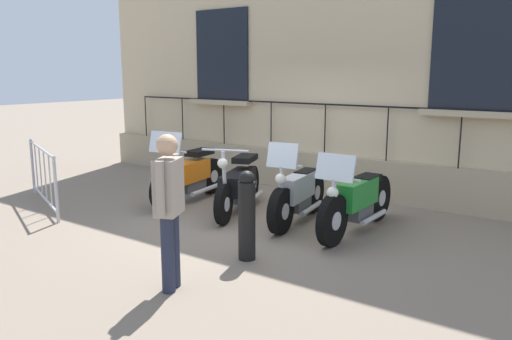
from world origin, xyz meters
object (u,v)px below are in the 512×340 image
object	(u,v)px
motorcycle_black	(239,186)
bollard	(247,215)
motorcycle_orange	(189,177)
crowd_barrier	(43,175)
motorcycle_green	(357,201)
motorcycle_silver	(298,195)
pedestrian_standing	(169,204)

from	to	relation	value
motorcycle_black	bollard	size ratio (longest dim) A/B	1.85
motorcycle_orange	motorcycle_black	bearing A→B (deg)	90.03
motorcycle_black	crowd_barrier	world-z (taller)	motorcycle_black
motorcycle_orange	motorcycle_green	world-z (taller)	motorcycle_orange
motorcycle_silver	motorcycle_orange	bearing A→B (deg)	-89.36
pedestrian_standing	motorcycle_silver	bearing A→B (deg)	-176.55
motorcycle_silver	motorcycle_green	xyz separation A→B (m)	(-0.07, 0.95, 0.03)
motorcycle_silver	pedestrian_standing	xyz separation A→B (m)	(2.93, 0.18, 0.51)
crowd_barrier	pedestrian_standing	xyz separation A→B (m)	(1.18, 4.23, 0.39)
crowd_barrier	bollard	distance (m)	4.35
motorcycle_orange	motorcycle_black	world-z (taller)	motorcycle_orange
motorcycle_orange	pedestrian_standing	size ratio (longest dim) A/B	1.24
motorcycle_orange	crowd_barrier	size ratio (longest dim) A/B	0.99
motorcycle_orange	pedestrian_standing	xyz separation A→B (m)	(2.90, 2.43, 0.50)
motorcycle_green	bollard	world-z (taller)	motorcycle_green
motorcycle_black	crowd_barrier	size ratio (longest dim) A/B	0.98
pedestrian_standing	crowd_barrier	bearing A→B (deg)	-105.57
motorcycle_silver	bollard	bearing A→B (deg)	9.98
motorcycle_orange	bollard	bearing A→B (deg)	56.27
bollard	pedestrian_standing	size ratio (longest dim) A/B	0.67
motorcycle_silver	bollard	world-z (taller)	motorcycle_silver
crowd_barrier	motorcycle_green	bearing A→B (deg)	109.98
pedestrian_standing	motorcycle_orange	bearing A→B (deg)	-140.05
motorcycle_black	bollard	xyz separation A→B (m)	(1.71, 1.44, 0.13)
motorcycle_orange	crowd_barrier	xyz separation A→B (m)	(1.73, -1.79, 0.11)
motorcycle_green	crowd_barrier	xyz separation A→B (m)	(1.82, -5.00, 0.10)
motorcycle_black	motorcycle_green	xyz separation A→B (m)	(-0.09, 2.08, 0.03)
motorcycle_orange	motorcycle_silver	size ratio (longest dim) A/B	1.06
motorcycle_black	pedestrian_standing	distance (m)	3.23
motorcycle_green	crowd_barrier	size ratio (longest dim) A/B	1.06
motorcycle_green	motorcycle_orange	bearing A→B (deg)	-88.37
motorcycle_green	pedestrian_standing	xyz separation A→B (m)	(3.00, -0.78, 0.49)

